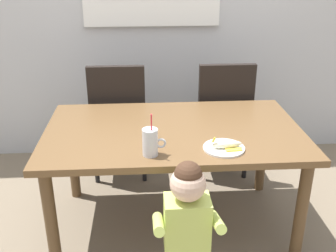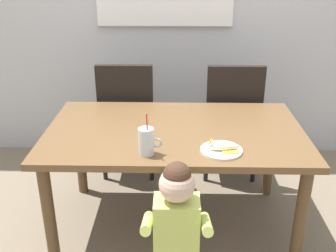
{
  "view_description": "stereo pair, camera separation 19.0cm",
  "coord_description": "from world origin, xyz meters",
  "px_view_note": "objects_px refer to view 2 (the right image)",
  "views": [
    {
      "loc": [
        -0.18,
        -2.24,
        1.7
      ],
      "look_at": [
        -0.04,
        -0.09,
        0.77
      ],
      "focal_mm": 42.66,
      "sensor_mm": 36.0,
      "label": 1
    },
    {
      "loc": [
        0.01,
        -2.24,
        1.7
      ],
      "look_at": [
        -0.04,
        -0.09,
        0.77
      ],
      "focal_mm": 42.66,
      "sensor_mm": 36.0,
      "label": 2
    }
  ],
  "objects_px": {
    "dining_chair_left": "(128,113)",
    "snack_plate": "(221,150)",
    "dining_chair_right": "(231,114)",
    "milk_cup": "(146,143)",
    "peeled_banana": "(225,147)",
    "toddler_standing": "(177,220)",
    "dining_table": "(175,141)"
  },
  "relations": [
    {
      "from": "dining_chair_left",
      "to": "dining_chair_right",
      "type": "distance_m",
      "value": 0.82
    },
    {
      "from": "dining_chair_right",
      "to": "snack_plate",
      "type": "relative_size",
      "value": 4.17
    },
    {
      "from": "milk_cup",
      "to": "snack_plate",
      "type": "height_order",
      "value": "milk_cup"
    },
    {
      "from": "dining_table",
      "to": "peeled_banana",
      "type": "relative_size",
      "value": 9.09
    },
    {
      "from": "dining_chair_left",
      "to": "snack_plate",
      "type": "bearing_deg",
      "value": 123.0
    },
    {
      "from": "dining_table",
      "to": "dining_chair_right",
      "type": "bearing_deg",
      "value": 56.57
    },
    {
      "from": "dining_table",
      "to": "dining_chair_right",
      "type": "distance_m",
      "value": 0.81
    },
    {
      "from": "dining_table",
      "to": "toddler_standing",
      "type": "height_order",
      "value": "toddler_standing"
    },
    {
      "from": "dining_table",
      "to": "peeled_banana",
      "type": "distance_m",
      "value": 0.42
    },
    {
      "from": "dining_table",
      "to": "milk_cup",
      "type": "xyz_separation_m",
      "value": [
        -0.15,
        -0.34,
        0.15
      ]
    },
    {
      "from": "dining_chair_left",
      "to": "milk_cup",
      "type": "xyz_separation_m",
      "value": [
        0.23,
        -1.02,
        0.23
      ]
    },
    {
      "from": "toddler_standing",
      "to": "peeled_banana",
      "type": "xyz_separation_m",
      "value": [
        0.26,
        0.36,
        0.21
      ]
    },
    {
      "from": "peeled_banana",
      "to": "dining_table",
      "type": "bearing_deg",
      "value": 131.58
    },
    {
      "from": "dining_table",
      "to": "snack_plate",
      "type": "height_order",
      "value": "snack_plate"
    },
    {
      "from": "snack_plate",
      "to": "dining_chair_left",
      "type": "bearing_deg",
      "value": 123.0
    },
    {
      "from": "dining_chair_right",
      "to": "toddler_standing",
      "type": "relative_size",
      "value": 1.15
    },
    {
      "from": "dining_chair_right",
      "to": "peeled_banana",
      "type": "bearing_deg",
      "value": 80.08
    },
    {
      "from": "dining_chair_right",
      "to": "toddler_standing",
      "type": "xyz_separation_m",
      "value": [
        -0.43,
        -1.34,
        -0.02
      ]
    },
    {
      "from": "dining_table",
      "to": "snack_plate",
      "type": "xyz_separation_m",
      "value": [
        0.26,
        -0.3,
        0.09
      ]
    },
    {
      "from": "toddler_standing",
      "to": "milk_cup",
      "type": "distance_m",
      "value": 0.45
    },
    {
      "from": "snack_plate",
      "to": "dining_chair_right",
      "type": "bearing_deg",
      "value": 79.11
    },
    {
      "from": "toddler_standing",
      "to": "milk_cup",
      "type": "height_order",
      "value": "milk_cup"
    },
    {
      "from": "toddler_standing",
      "to": "snack_plate",
      "type": "height_order",
      "value": "toddler_standing"
    },
    {
      "from": "snack_plate",
      "to": "milk_cup",
      "type": "bearing_deg",
      "value": -174.05
    },
    {
      "from": "dining_table",
      "to": "peeled_banana",
      "type": "xyz_separation_m",
      "value": [
        0.27,
        -0.31,
        0.12
      ]
    },
    {
      "from": "dining_chair_left",
      "to": "toddler_standing",
      "type": "xyz_separation_m",
      "value": [
        0.39,
        -1.35,
        -0.02
      ]
    },
    {
      "from": "milk_cup",
      "to": "peeled_banana",
      "type": "distance_m",
      "value": 0.42
    },
    {
      "from": "dining_chair_left",
      "to": "toddler_standing",
      "type": "height_order",
      "value": "dining_chair_left"
    },
    {
      "from": "dining_table",
      "to": "dining_chair_left",
      "type": "xyz_separation_m",
      "value": [
        -0.38,
        0.68,
        -0.08
      ]
    },
    {
      "from": "dining_chair_left",
      "to": "dining_chair_right",
      "type": "height_order",
      "value": "same"
    },
    {
      "from": "dining_chair_right",
      "to": "milk_cup",
      "type": "relative_size",
      "value": 3.84
    },
    {
      "from": "dining_table",
      "to": "snack_plate",
      "type": "relative_size",
      "value": 6.86
    }
  ]
}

